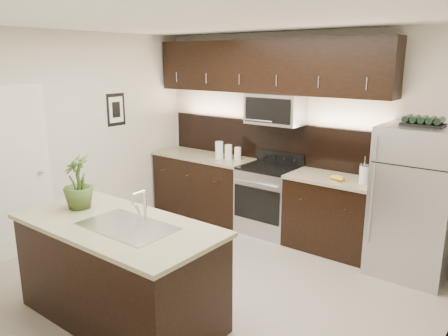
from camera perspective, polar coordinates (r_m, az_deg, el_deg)
ground at (r=4.84m, az=-2.66°, el=-14.95°), size 4.50×4.50×0.00m
room_walls at (r=4.33m, az=-4.36°, el=5.37°), size 4.52×4.02×2.71m
counter_run at (r=6.16m, az=4.25°, el=-3.74°), size 3.51×0.65×0.94m
upper_fixtures at (r=5.98m, az=5.55°, el=11.99°), size 3.49×0.40×1.66m
island at (r=4.19m, az=-13.49°, el=-12.94°), size 1.96×0.96×0.94m
sink_faucet at (r=3.89m, az=-12.38°, el=-7.21°), size 0.84×0.50×0.28m
refrigerator at (r=5.20m, az=23.59°, el=-4.09°), size 0.80×0.73×1.67m
wine_rack at (r=5.01m, az=24.57°, el=5.53°), size 0.41×0.25×0.10m
plant at (r=4.41m, az=-18.52°, el=-1.74°), size 0.35×0.35×0.52m
canisters at (r=6.30m, az=0.29°, el=2.18°), size 0.35×0.22×0.25m
french_press at (r=5.30m, az=17.80°, el=-0.71°), size 0.11×0.11×0.31m
bananas at (r=5.42m, az=14.31°, el=-1.13°), size 0.23×0.20×0.06m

